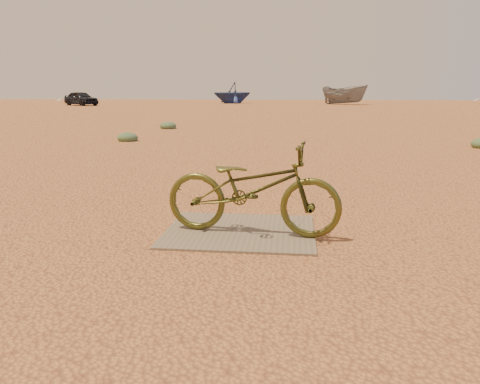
# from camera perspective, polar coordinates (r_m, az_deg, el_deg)

# --- Properties ---
(ground) EXTENTS (120.00, 120.00, 0.00)m
(ground) POSITION_cam_1_polar(r_m,az_deg,el_deg) (4.86, -1.86, -4.80)
(ground) COLOR #C37B40
(ground) RESTS_ON ground
(plywood_board) EXTENTS (1.52, 1.28, 0.02)m
(plywood_board) POSITION_cam_1_polar(r_m,az_deg,el_deg) (4.82, 0.00, -4.79)
(plywood_board) COLOR #705E4B
(plywood_board) RESTS_ON ground
(bicycle) EXTENTS (1.81, 0.82, 0.92)m
(bicycle) POSITION_cam_1_polar(r_m,az_deg,el_deg) (4.61, 1.53, 0.45)
(bicycle) COLOR #474719
(bicycle) RESTS_ON plywood_board
(car) EXTENTS (3.85, 3.21, 1.24)m
(car) POSITION_cam_1_polar(r_m,az_deg,el_deg) (44.38, -18.82, 10.75)
(car) COLOR black
(car) RESTS_ON ground
(boat_near_left) EXTENTS (5.60, 5.62, 0.96)m
(boat_near_left) POSITION_cam_1_polar(r_m,az_deg,el_deg) (50.93, -19.20, 10.71)
(boat_near_left) COLOR silver
(boat_near_left) RESTS_ON ground
(boat_far_left) EXTENTS (5.31, 5.15, 2.13)m
(boat_far_left) POSITION_cam_1_polar(r_m,az_deg,el_deg) (48.52, -0.95, 12.02)
(boat_far_left) COLOR navy
(boat_far_left) RESTS_ON ground
(boat_mid_right) EXTENTS (4.87, 4.14, 1.82)m
(boat_mid_right) POSITION_cam_1_polar(r_m,az_deg,el_deg) (46.02, 12.59, 11.51)
(boat_mid_right) COLOR slate
(boat_mid_right) RESTS_ON ground
(kale_a) EXTENTS (0.57, 0.57, 0.32)m
(kale_a) POSITION_cam_1_polar(r_m,az_deg,el_deg) (13.68, -13.52, 6.07)
(kale_a) COLOR #526C47
(kale_a) RESTS_ON ground
(kale_c) EXTENTS (0.60, 0.60, 0.33)m
(kale_c) POSITION_cam_1_polar(r_m,az_deg,el_deg) (17.69, -8.74, 7.65)
(kale_c) COLOR #526C47
(kale_c) RESTS_ON ground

